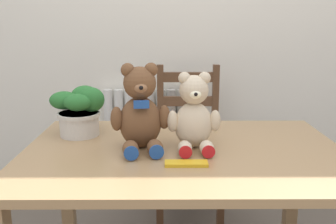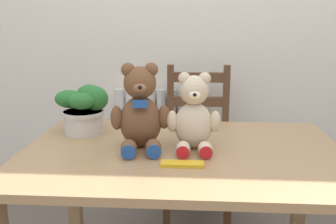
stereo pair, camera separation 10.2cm
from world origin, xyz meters
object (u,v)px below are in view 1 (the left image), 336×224
wooden_chair_behind (188,148)px  teddy_bear_left (140,113)px  teddy_bear_right (194,116)px  potted_plant (80,109)px  chocolate_bar (186,164)px

wooden_chair_behind → teddy_bear_left: bearing=72.9°
wooden_chair_behind → teddy_bear_right: bearing=87.8°
teddy_bear_left → potted_plant: size_ratio=1.39×
chocolate_bar → wooden_chair_behind: bearing=86.0°
teddy_bear_left → potted_plant: teddy_bear_left is taller
teddy_bear_left → chocolate_bar: teddy_bear_left is taller
teddy_bear_right → chocolate_bar: bearing=76.2°
wooden_chair_behind → teddy_bear_left: 0.90m
potted_plant → chocolate_bar: 0.59m
potted_plant → chocolate_bar: size_ratio=1.60×
teddy_bear_right → wooden_chair_behind: bearing=-94.5°
potted_plant → teddy_bear_left: bearing=-34.0°
teddy_bear_left → chocolate_bar: 0.28m
teddy_bear_left → potted_plant: (-0.27, 0.19, -0.03)m
wooden_chair_behind → potted_plant: bearing=48.8°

